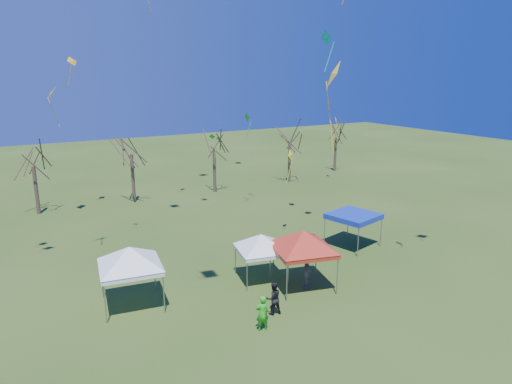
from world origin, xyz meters
TOP-DOWN VIEW (x-y plane):
  - ground at (0.00, 0.00)m, footprint 140.00×140.00m
  - tree_1 at (-10.77, 24.65)m, footprint 3.42×3.42m
  - tree_2 at (-2.37, 24.38)m, footprint 3.71×3.71m
  - tree_3 at (6.03, 24.04)m, footprint 3.59×3.59m
  - tree_4 at (15.36, 24.00)m, footprint 3.58×3.58m
  - tree_5 at (23.72, 26.07)m, footprint 3.39×3.39m
  - tent_white_west at (-8.04, 4.14)m, footprint 4.29×4.29m
  - tent_white_mid at (-0.54, 3.39)m, footprint 3.69×3.69m
  - tent_red at (1.09, 1.46)m, footprint 4.36×4.36m
  - tent_blue at (7.97, 4.95)m, footprint 3.68×3.68m
  - person_dark at (-2.04, -0.38)m, footprint 0.95×0.80m
  - person_grey at (1.20, 1.19)m, footprint 1.01×1.01m
  - person_green at (-3.31, -1.42)m, footprint 0.71×0.53m
  - kite_27 at (3.20, 2.66)m, footprint 0.62×0.93m
  - kite_17 at (5.13, 8.77)m, footprint 0.85×0.68m
  - kite_13 at (-7.10, 22.66)m, footprint 1.17×1.07m
  - kite_5 at (0.72, -1.01)m, footprint 1.26×1.54m
  - kite_22 at (5.32, 22.76)m, footprint 0.91×0.91m
  - kite_2 at (-9.07, 21.26)m, footprint 1.14×1.49m
  - kite_12 at (19.92, 21.62)m, footprint 0.85×0.81m
  - kite_19 at (6.11, 17.09)m, footprint 0.58×0.83m

SIDE VIEW (x-z plane):
  - ground at x=0.00m, z-range 0.00..0.00m
  - person_grey at x=1.20m, z-range 0.00..1.72m
  - person_dark at x=-2.04m, z-range 0.00..1.74m
  - person_green at x=-3.31m, z-range 0.00..1.79m
  - tent_blue at x=7.97m, z-range 1.00..3.40m
  - tent_white_mid at x=-0.54m, z-range 1.02..4.35m
  - tent_white_west at x=-8.04m, z-range 1.17..5.00m
  - tent_red at x=1.09m, z-range 1.22..5.18m
  - tree_5 at x=23.72m, z-range 2.00..9.46m
  - tree_1 at x=-10.77m, z-range 2.02..9.56m
  - kite_22 at x=5.32m, z-range 4.71..7.03m
  - tree_4 at x=15.36m, z-range 2.12..10.00m
  - tree_3 at x=6.03m, z-range 2.12..10.03m
  - kite_17 at x=5.13m, z-range 4.87..7.52m
  - tree_2 at x=-2.37m, z-range 2.20..10.38m
  - kite_12 at x=19.92m, z-range 5.50..8.36m
  - kite_19 at x=6.11m, z-range 7.12..9.35m
  - kite_2 at x=-9.07m, z-range 8.86..12.11m
  - kite_5 at x=0.72m, z-range 9.68..14.16m
  - kite_13 at x=-7.10m, z-range 11.75..14.15m
  - kite_27 at x=3.20m, z-range 12.70..15.00m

